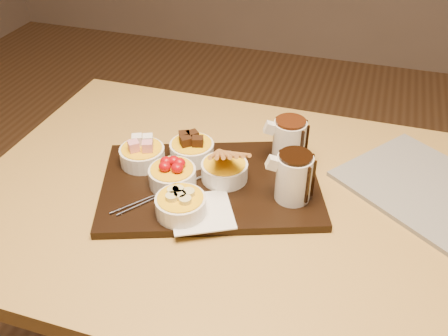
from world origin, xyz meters
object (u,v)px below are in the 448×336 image
(serving_board, at_px, (211,185))
(dining_table, at_px, (250,232))
(bowl_strawberries, at_px, (173,177))
(pitcher_milk_chocolate, at_px, (289,142))
(newspaper, at_px, (429,190))
(pitcher_dark_chocolate, at_px, (294,178))

(serving_board, bearing_deg, dining_table, -24.15)
(dining_table, height_order, bowl_strawberries, bowl_strawberries)
(bowl_strawberries, bearing_deg, serving_board, 23.72)
(pitcher_milk_chocolate, height_order, newspaper, pitcher_milk_chocolate)
(dining_table, relative_size, pitcher_milk_chocolate, 12.08)
(dining_table, bearing_deg, newspaper, 21.02)
(bowl_strawberries, bearing_deg, newspaper, 17.28)
(bowl_strawberries, height_order, newspaper, bowl_strawberries)
(dining_table, distance_m, newspaper, 0.39)
(dining_table, bearing_deg, pitcher_dark_chocolate, 4.84)
(dining_table, bearing_deg, pitcher_milk_chocolate, 70.34)
(bowl_strawberries, relative_size, pitcher_dark_chocolate, 1.01)
(pitcher_milk_chocolate, bearing_deg, pitcher_dark_chocolate, -94.40)
(bowl_strawberries, bearing_deg, pitcher_milk_chocolate, 36.53)
(bowl_strawberries, distance_m, pitcher_dark_chocolate, 0.25)
(bowl_strawberries, distance_m, pitcher_milk_chocolate, 0.27)
(pitcher_dark_chocolate, bearing_deg, pitcher_milk_chocolate, 85.60)
(bowl_strawberries, xyz_separation_m, pitcher_dark_chocolate, (0.25, 0.03, 0.03))
(dining_table, distance_m, pitcher_milk_chocolate, 0.22)
(dining_table, height_order, pitcher_milk_chocolate, pitcher_milk_chocolate)
(dining_table, bearing_deg, serving_board, 175.99)
(newspaper, bearing_deg, pitcher_milk_chocolate, -142.95)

